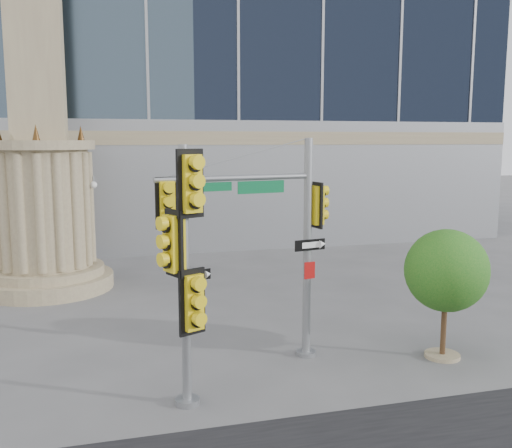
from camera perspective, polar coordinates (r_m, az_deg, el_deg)
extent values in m
plane|color=#545456|center=(13.17, 4.21, -14.44)|extent=(120.00, 120.00, 0.00)
cylinder|color=gray|center=(21.10, -20.07, -5.44)|extent=(4.40, 4.40, 0.50)
cylinder|color=gray|center=(21.01, -20.12, -4.38)|extent=(3.80, 3.80, 0.30)
cylinder|color=gray|center=(20.66, -20.42, 1.45)|extent=(3.00, 3.00, 4.00)
cylinder|color=gray|center=(20.53, -20.73, 7.41)|extent=(3.50, 3.50, 0.30)
cone|color=#472D14|center=(20.45, -17.12, 8.70)|extent=(0.24, 0.24, 0.50)
cylinder|color=slate|center=(14.05, 5.01, -12.72)|extent=(0.48, 0.48, 0.10)
cylinder|color=slate|center=(13.35, 5.15, -2.56)|extent=(0.19, 0.19, 5.15)
cylinder|color=slate|center=(12.33, -2.04, 4.62)|extent=(3.58, 0.73, 0.12)
cube|color=#0B6335|center=(12.58, 0.52, 3.72)|extent=(1.11, 0.22, 0.27)
cube|color=yellow|center=(11.86, -8.94, 2.08)|extent=(0.51, 0.32, 1.07)
cube|color=yellow|center=(13.32, 6.10, 1.89)|extent=(0.32, 0.51, 1.07)
cube|color=black|center=(13.23, 5.42, -2.10)|extent=(0.78, 0.16, 0.26)
cube|color=#AD100F|center=(13.35, 5.38, -4.64)|extent=(0.28, 0.07, 0.40)
cylinder|color=slate|center=(11.71, -6.87, -17.18)|extent=(0.48, 0.48, 0.12)
cylinder|color=slate|center=(10.88, -7.10, -5.45)|extent=(0.18, 0.18, 5.03)
cube|color=yellow|center=(10.41, -6.62, 4.04)|extent=(0.62, 0.48, 1.26)
cube|color=yellow|center=(10.62, -8.17, -1.93)|extent=(0.48, 0.62, 1.26)
cube|color=yellow|center=(10.81, -6.42, -7.74)|extent=(0.62, 0.48, 1.26)
cube|color=black|center=(10.87, -5.95, -5.17)|extent=(0.58, 0.29, 0.20)
cylinder|color=gray|center=(14.56, 18.12, -12.38)|extent=(0.83, 0.83, 0.09)
cylinder|color=#382314|center=(14.31, 18.27, -9.45)|extent=(0.13, 0.13, 1.65)
sphere|color=#155F18|center=(13.98, 18.51, -4.43)|extent=(1.93, 1.93, 1.93)
sphere|color=#155F18|center=(14.45, 19.32, -5.17)|extent=(1.19, 1.19, 1.19)
sphere|color=#155F18|center=(13.67, 17.87, -5.67)|extent=(1.01, 1.01, 1.01)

